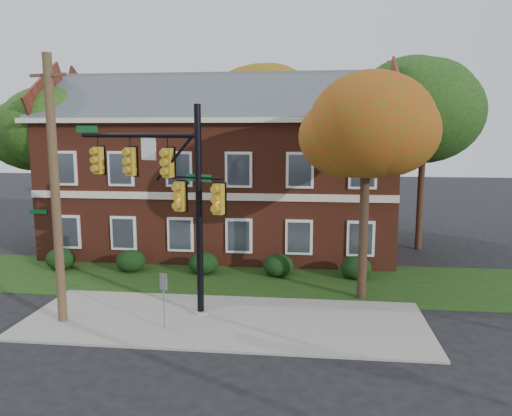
# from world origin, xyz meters

# --- Properties ---
(ground) EXTENTS (120.00, 120.00, 0.00)m
(ground) POSITION_xyz_m (0.00, 0.00, 0.00)
(ground) COLOR black
(ground) RESTS_ON ground
(sidewalk) EXTENTS (14.00, 5.00, 0.08)m
(sidewalk) POSITION_xyz_m (0.00, 1.00, 0.04)
(sidewalk) COLOR gray
(sidewalk) RESTS_ON ground
(grass_strip) EXTENTS (30.00, 6.00, 0.04)m
(grass_strip) POSITION_xyz_m (0.00, 6.00, 0.02)
(grass_strip) COLOR #193811
(grass_strip) RESTS_ON ground
(apartment_building) EXTENTS (18.80, 8.80, 9.74)m
(apartment_building) POSITION_xyz_m (-2.00, 11.95, 4.99)
(apartment_building) COLOR maroon
(apartment_building) RESTS_ON ground
(hedge_far_left) EXTENTS (1.40, 1.26, 1.05)m
(hedge_far_left) POSITION_xyz_m (-9.00, 6.70, 0.53)
(hedge_far_left) COLOR black
(hedge_far_left) RESTS_ON ground
(hedge_left) EXTENTS (1.40, 1.26, 1.05)m
(hedge_left) POSITION_xyz_m (-5.50, 6.70, 0.53)
(hedge_left) COLOR black
(hedge_left) RESTS_ON ground
(hedge_center) EXTENTS (1.40, 1.26, 1.05)m
(hedge_center) POSITION_xyz_m (-2.00, 6.70, 0.53)
(hedge_center) COLOR black
(hedge_center) RESTS_ON ground
(hedge_right) EXTENTS (1.40, 1.26, 1.05)m
(hedge_right) POSITION_xyz_m (1.50, 6.70, 0.53)
(hedge_right) COLOR black
(hedge_right) RESTS_ON ground
(hedge_far_right) EXTENTS (1.40, 1.26, 1.05)m
(hedge_far_right) POSITION_xyz_m (5.00, 6.70, 0.53)
(hedge_far_right) COLOR black
(hedge_far_right) RESTS_ON ground
(tree_near_right) EXTENTS (4.50, 4.25, 8.58)m
(tree_near_right) POSITION_xyz_m (5.22, 3.87, 6.67)
(tree_near_right) COLOR black
(tree_near_right) RESTS_ON ground
(tree_left_rear) EXTENTS (5.40, 5.10, 8.88)m
(tree_left_rear) POSITION_xyz_m (-11.73, 10.84, 6.68)
(tree_left_rear) COLOR black
(tree_left_rear) RESTS_ON ground
(tree_right_rear) EXTENTS (6.30, 5.95, 10.62)m
(tree_right_rear) POSITION_xyz_m (9.31, 12.81, 8.12)
(tree_right_rear) COLOR black
(tree_right_rear) RESTS_ON ground
(tree_far_rear) EXTENTS (6.84, 6.46, 11.52)m
(tree_far_rear) POSITION_xyz_m (-0.66, 19.79, 8.84)
(tree_far_rear) COLOR black
(tree_far_rear) RESTS_ON ground
(traffic_signal) EXTENTS (6.37, 2.54, 7.52)m
(traffic_signal) POSITION_xyz_m (-2.21, 1.98, 4.67)
(traffic_signal) COLOR gray
(traffic_signal) RESTS_ON ground
(utility_pole) EXTENTS (1.41, 0.40, 9.11)m
(utility_pole) POSITION_xyz_m (-5.58, 0.29, 4.62)
(utility_pole) COLOR brown
(utility_pole) RESTS_ON ground
(sign_post) EXTENTS (0.28, 0.14, 1.97)m
(sign_post) POSITION_xyz_m (-1.84, -0.02, 1.34)
(sign_post) COLOR slate
(sign_post) RESTS_ON ground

